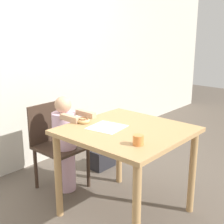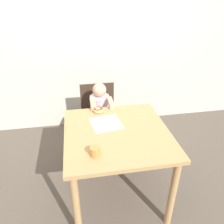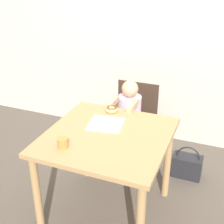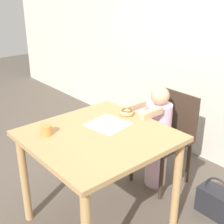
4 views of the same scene
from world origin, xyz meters
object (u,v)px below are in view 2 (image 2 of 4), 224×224
handbag (144,136)px  cup (95,151)px  chair (99,117)px  donut (98,110)px  child_figure (100,119)px

handbag → cup: bearing=-125.8°
chair → cup: cup is taller
donut → child_figure: bearing=80.8°
child_figure → cup: bearing=-99.0°
chair → handbag: chair is taller
handbag → donut: bearing=-149.2°
donut → cup: cup is taller
chair → child_figure: (-0.00, -0.13, 0.04)m
cup → child_figure: bearing=81.0°
cup → handbag: bearing=54.2°
donut → chair: bearing=83.4°
child_figure → cup: 1.05m
donut → cup: (-0.10, -0.66, 0.01)m
child_figure → handbag: 0.70m
chair → donut: size_ratio=7.58×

